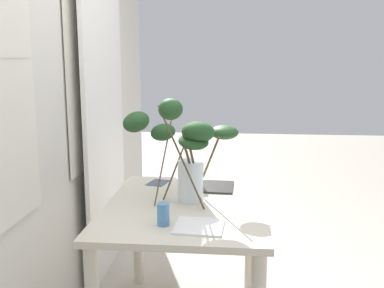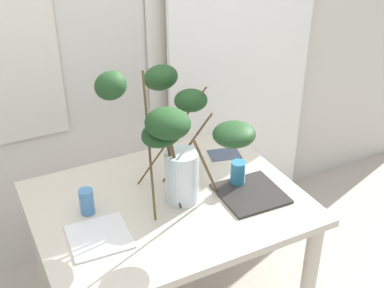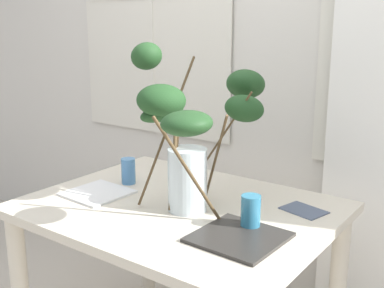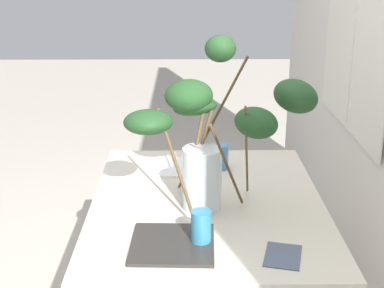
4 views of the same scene
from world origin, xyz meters
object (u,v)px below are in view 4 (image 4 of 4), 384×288
object	(u,v)px
vase_with_branches	(213,126)
drinking_glass_blue_right	(201,228)
drinking_glass_blue_left	(221,157)
plate_square_left	(182,167)
dining_table	(207,230)
plate_square_right	(173,244)

from	to	relation	value
vase_with_branches	drinking_glass_blue_right	world-z (taller)	vase_with_branches
drinking_glass_blue_left	plate_square_left	distance (m)	0.19
dining_table	plate_square_left	world-z (taller)	plate_square_left
dining_table	vase_with_branches	size ratio (longest dim) A/B	1.59
dining_table	drinking_glass_blue_left	bearing A→B (deg)	167.64
dining_table	drinking_glass_blue_left	distance (m)	0.39
drinking_glass_blue_right	plate_square_left	world-z (taller)	drinking_glass_blue_right
drinking_glass_blue_right	drinking_glass_blue_left	bearing A→B (deg)	170.88
drinking_glass_blue_left	plate_square_right	xyz separation A→B (m)	(0.69, -0.20, -0.05)
drinking_glass_blue_right	dining_table	bearing A→B (deg)	174.21
drinking_glass_blue_right	plate_square_right	distance (m)	0.11
vase_with_branches	plate_square_left	xyz separation A→B (m)	(-0.40, -0.12, -0.32)
plate_square_right	drinking_glass_blue_left	bearing A→B (deg)	163.51
dining_table	drinking_glass_blue_left	xyz separation A→B (m)	(-0.34, 0.07, 0.18)
dining_table	vase_with_branches	xyz separation A→B (m)	(0.05, 0.01, 0.45)
drinking_glass_blue_right	plate_square_right	world-z (taller)	drinking_glass_blue_right
drinking_glass_blue_left	plate_square_left	world-z (taller)	drinking_glass_blue_left
dining_table	vase_with_branches	world-z (taller)	vase_with_branches
vase_with_branches	plate_square_right	xyz separation A→B (m)	(0.30, -0.14, -0.32)
plate_square_left	vase_with_branches	bearing A→B (deg)	16.43
drinking_glass_blue_left	drinking_glass_blue_right	world-z (taller)	drinking_glass_blue_right
drinking_glass_blue_left	vase_with_branches	bearing A→B (deg)	-8.79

